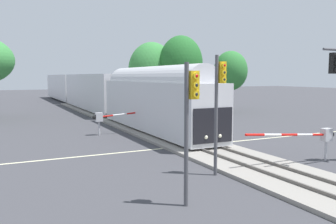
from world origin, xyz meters
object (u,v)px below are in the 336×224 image
object	(u,v)px
commuter_train	(92,90)
crossing_gate_near	(317,136)
traffic_signal_near_left	(190,110)
oak_far_right	(181,63)
elm_centre_background	(152,70)
maple_right_background	(231,71)
traffic_signal_median	(219,95)
traffic_signal_far_side	(194,90)
crossing_gate_far	(108,117)

from	to	relation	value
commuter_train	crossing_gate_near	xyz separation A→B (m)	(3.83, -34.37, -1.29)
traffic_signal_near_left	oak_far_right	bearing A→B (deg)	62.60
commuter_train	elm_centre_background	xyz separation A→B (m)	(7.58, -2.95, 2.71)
maple_right_background	traffic_signal_median	bearing A→B (deg)	-126.80
traffic_signal_median	elm_centre_background	xyz separation A→B (m)	(10.04, 31.22, 1.67)
traffic_signal_median	oak_far_right	distance (m)	30.81
traffic_signal_far_side	elm_centre_background	bearing A→B (deg)	81.11
crossing_gate_near	oak_far_right	xyz separation A→B (m)	(6.52, 28.10, 4.90)
crossing_gate_near	traffic_signal_median	distance (m)	6.70
traffic_signal_median	elm_centre_background	bearing A→B (deg)	72.18
traffic_signal_median	elm_centre_background	distance (m)	32.84
oak_far_right	crossing_gate_near	bearing A→B (deg)	-103.06
crossing_gate_near	maple_right_background	world-z (taller)	maple_right_background
maple_right_background	traffic_signal_near_left	bearing A→B (deg)	-128.10
commuter_train	traffic_signal_median	xyz separation A→B (m)	(-2.46, -34.18, 1.04)
crossing_gate_far	maple_right_background	bearing A→B (deg)	29.66
crossing_gate_near	crossing_gate_far	world-z (taller)	crossing_gate_near
crossing_gate_near	traffic_signal_median	size ratio (longest dim) A/B	1.09
maple_right_background	elm_centre_background	size ratio (longest dim) A/B	0.86
crossing_gate_near	traffic_signal_near_left	bearing A→B (deg)	-164.06
commuter_train	traffic_signal_near_left	size ratio (longest dim) A/B	12.42
crossing_gate_near	traffic_signal_median	world-z (taller)	traffic_signal_median
traffic_signal_far_side	maple_right_background	size ratio (longest dim) A/B	0.63
traffic_signal_far_side	oak_far_right	world-z (taller)	oak_far_right
crossing_gate_far	traffic_signal_near_left	distance (m)	16.72
commuter_train	elm_centre_background	world-z (taller)	elm_centre_background
traffic_signal_near_left	oak_far_right	world-z (taller)	oak_far_right
maple_right_background	crossing_gate_near	bearing A→B (deg)	-116.26
traffic_signal_far_side	traffic_signal_near_left	size ratio (longest dim) A/B	0.97
elm_centre_background	traffic_signal_median	bearing A→B (deg)	-107.82
traffic_signal_far_side	commuter_train	bearing A→B (deg)	104.98
traffic_signal_far_side	traffic_signal_near_left	bearing A→B (deg)	-120.57
oak_far_right	traffic_signal_median	bearing A→B (deg)	-114.64
crossing_gate_near	traffic_signal_far_side	distance (m)	15.57
commuter_train	oak_far_right	world-z (taller)	oak_far_right
crossing_gate_far	traffic_signal_far_side	size ratio (longest dim) A/B	1.27
traffic_signal_far_side	traffic_signal_median	bearing A→B (deg)	-116.34
crossing_gate_far	oak_far_right	size ratio (longest dim) A/B	0.64
crossing_gate_far	elm_centre_background	bearing A→B (deg)	57.18
crossing_gate_near	crossing_gate_far	xyz separation A→B (m)	(-7.61, 13.80, -0.00)
commuter_train	traffic_signal_far_side	xyz separation A→B (m)	(5.08, -18.96, 0.62)
crossing_gate_far	traffic_signal_far_side	xyz separation A→B (m)	(8.85, 1.60, 1.91)
commuter_train	crossing_gate_near	distance (m)	34.60
crossing_gate_near	elm_centre_background	world-z (taller)	elm_centre_background
crossing_gate_near	crossing_gate_far	bearing A→B (deg)	118.86
traffic_signal_median	crossing_gate_far	bearing A→B (deg)	95.56
elm_centre_background	oak_far_right	size ratio (longest dim) A/B	0.93
traffic_signal_median	crossing_gate_near	bearing A→B (deg)	-1.73
crossing_gate_near	maple_right_background	size ratio (longest dim) A/B	0.77
traffic_signal_median	traffic_signal_near_left	world-z (taller)	traffic_signal_median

